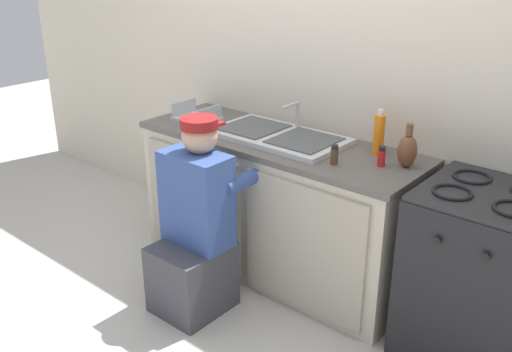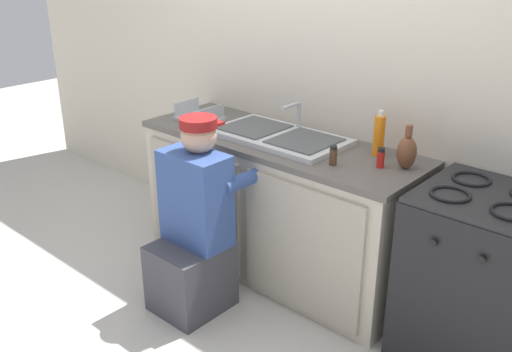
% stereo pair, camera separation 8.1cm
% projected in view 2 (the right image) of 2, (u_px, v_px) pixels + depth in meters
% --- Properties ---
extents(ground_plane, '(12.00, 12.00, 0.00)m').
position_uv_depth(ground_plane, '(245.00, 286.00, 3.47)').
color(ground_plane, beige).
extents(back_wall, '(6.00, 0.10, 2.50)m').
position_uv_depth(back_wall, '(316.00, 65.00, 3.44)').
color(back_wall, beige).
rests_on(back_wall, ground_plane).
extents(counter_cabinet, '(1.75, 0.62, 0.83)m').
position_uv_depth(counter_cabinet, '(277.00, 209.00, 3.51)').
color(counter_cabinet, beige).
rests_on(counter_cabinet, ground_plane).
extents(countertop, '(1.79, 0.62, 0.04)m').
position_uv_depth(countertop, '(279.00, 142.00, 3.35)').
color(countertop, '#5B5651').
rests_on(countertop, counter_cabinet).
extents(sink_double_basin, '(0.80, 0.44, 0.19)m').
position_uv_depth(sink_double_basin, '(279.00, 136.00, 3.34)').
color(sink_double_basin, silver).
rests_on(sink_double_basin, countertop).
extents(stove_range, '(0.61, 0.62, 0.89)m').
position_uv_depth(stove_range, '(476.00, 278.00, 2.74)').
color(stove_range, black).
rests_on(stove_range, ground_plane).
extents(plumber_person, '(0.42, 0.61, 1.10)m').
position_uv_depth(plumber_person, '(194.00, 232.00, 3.13)').
color(plumber_person, '#3F3F47').
rests_on(plumber_person, ground_plane).
extents(vase_decorative, '(0.10, 0.10, 0.23)m').
position_uv_depth(vase_decorative, '(407.00, 152.00, 2.88)').
color(vase_decorative, brown).
rests_on(vase_decorative, countertop).
extents(spice_bottle_red, '(0.04, 0.04, 0.10)m').
position_uv_depth(spice_bottle_red, '(381.00, 158.00, 2.91)').
color(spice_bottle_red, red).
rests_on(spice_bottle_red, countertop).
extents(dish_rack_tray, '(0.28, 0.22, 0.11)m').
position_uv_depth(dish_rack_tray, '(199.00, 116.00, 3.70)').
color(dish_rack_tray, '#B2B7BC').
rests_on(dish_rack_tray, countertop).
extents(soap_bottle_orange, '(0.06, 0.06, 0.25)m').
position_uv_depth(soap_bottle_orange, '(379.00, 135.00, 3.06)').
color(soap_bottle_orange, orange).
rests_on(soap_bottle_orange, countertop).
extents(spice_bottle_pepper, '(0.04, 0.04, 0.10)m').
position_uv_depth(spice_bottle_pepper, '(333.00, 156.00, 2.94)').
color(spice_bottle_pepper, '#513823').
rests_on(spice_bottle_pepper, countertop).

